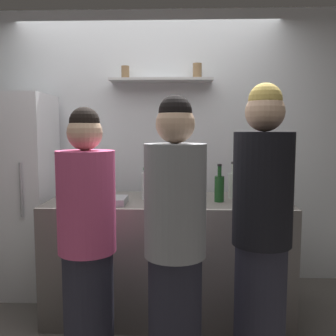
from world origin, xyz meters
TOP-DOWN VIEW (x-y plane):
  - back_wall_assembly at (0.00, 1.25)m, footprint 4.80×0.32m
  - refrigerator at (-1.16, 0.85)m, footprint 0.63×0.60m
  - counter at (0.22, 0.48)m, footprint 1.86×0.75m
  - baking_pan at (-0.25, 0.28)m, footprint 0.34×0.24m
  - utensil_holder at (0.40, 0.40)m, footprint 0.12×0.12m
  - wine_bottle_green_glass at (0.62, 0.40)m, footprint 0.07×0.07m
  - wine_bottle_amber_glass at (0.95, 0.23)m, footprint 0.07×0.07m
  - wine_bottle_pale_glass at (0.74, 0.56)m, footprint 0.07×0.07m
  - wine_bottle_dark_glass at (0.99, 0.39)m, footprint 0.08×0.08m
  - water_bottle_plastic at (0.05, 0.47)m, footprint 0.08×0.08m
  - person_pink_top at (-0.23, -0.30)m, footprint 0.34×0.34m
  - person_blonde at (0.79, -0.31)m, footprint 0.34×0.34m
  - person_grey_hoodie at (0.30, -0.43)m, footprint 0.34×0.34m

SIDE VIEW (x-z plane):
  - counter at x=0.22m, z-range 0.00..0.92m
  - person_pink_top at x=-0.23m, z-range -0.01..1.59m
  - person_grey_hoodie at x=0.30m, z-range -0.01..1.65m
  - person_blonde at x=0.79m, z-range 0.00..1.73m
  - refrigerator at x=-1.16m, z-range 0.00..1.78m
  - baking_pan at x=-0.25m, z-range 0.92..0.97m
  - utensil_holder at x=0.40m, z-range 0.87..1.09m
  - wine_bottle_dark_glass at x=0.99m, z-range 0.89..1.17m
  - wine_bottle_green_glass at x=0.62m, z-range 0.89..1.18m
  - wine_bottle_pale_glass at x=0.74m, z-range 0.89..1.18m
  - water_bottle_plastic at x=0.05m, z-range 0.91..1.16m
  - wine_bottle_amber_glass at x=0.95m, z-range 0.88..1.21m
  - back_wall_assembly at x=0.00m, z-range 0.00..2.60m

